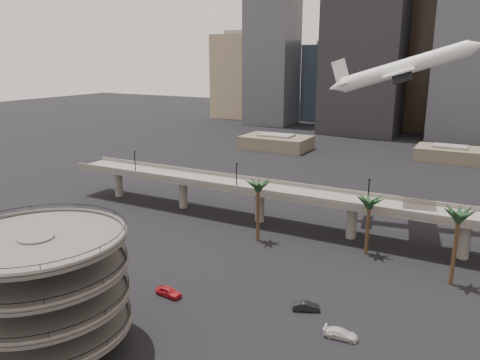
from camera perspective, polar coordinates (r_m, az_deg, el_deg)
The scene contains 9 objects.
parking_ramp at distance 66.06m, azimuth -23.06°, elevation -11.55°, with size 22.20×22.20×17.35m.
overpass at distance 105.33m, azimuth 7.80°, elevation -2.21°, with size 130.00×9.30×14.70m.
palm_trees at distance 91.94m, azimuth 18.77°, elevation -2.82°, with size 54.40×18.40×14.00m.
low_buildings at distance 187.27m, azimuth 19.40°, elevation 3.13°, with size 135.00×27.50×6.80m.
skyline at distance 257.41m, azimuth 24.93°, elevation 14.36°, with size 269.00×86.00×115.08m.
airborne_jet at distance 111.23m, azimuth 19.12°, elevation 12.72°, with size 32.68×29.47×13.13m.
car_a at distance 79.18m, azimuth -8.70°, elevation -13.30°, with size 1.86×4.62×1.58m, color red.
car_b at distance 75.14m, azimuth 8.05°, elevation -14.99°, with size 1.48×4.25×1.40m, color black.
car_c at distance 69.61m, azimuth 12.19°, elevation -17.83°, with size 1.93×4.74×1.38m, color silver.
Camera 1 is at (35.21, -39.50, 37.76)m, focal length 35.00 mm.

